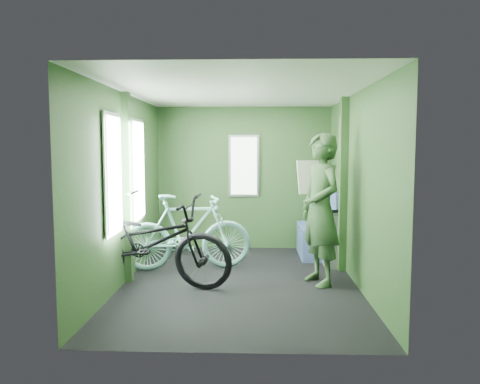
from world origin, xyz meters
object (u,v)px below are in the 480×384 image
object	(u,v)px
passenger	(321,209)
bicycle_black	(149,286)
waste_box	(333,239)
bench_seat	(318,237)
bicycle_mint	(188,270)

from	to	relation	value
passenger	bicycle_black	bearing A→B (deg)	-106.50
waste_box	bench_seat	bearing A→B (deg)	99.87
bicycle_mint	waste_box	distance (m)	2.04
waste_box	bicycle_mint	bearing A→B (deg)	-172.45
bicycle_mint	bench_seat	distance (m)	2.10
bicycle_mint	passenger	xyz separation A→B (m)	(1.69, -0.57, 0.91)
bicycle_mint	passenger	size ratio (longest dim) A/B	0.95
bicycle_black	passenger	distance (m)	2.24
bicycle_black	bicycle_mint	size ratio (longest dim) A/B	1.18
passenger	waste_box	size ratio (longest dim) A/B	2.35
bench_seat	bicycle_black	bearing A→B (deg)	-143.47
bicycle_mint	passenger	distance (m)	2.00
passenger	bench_seat	xyz separation A→B (m)	(0.18, 1.48, -0.62)
waste_box	bench_seat	world-z (taller)	bench_seat
bench_seat	passenger	bearing A→B (deg)	-97.35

